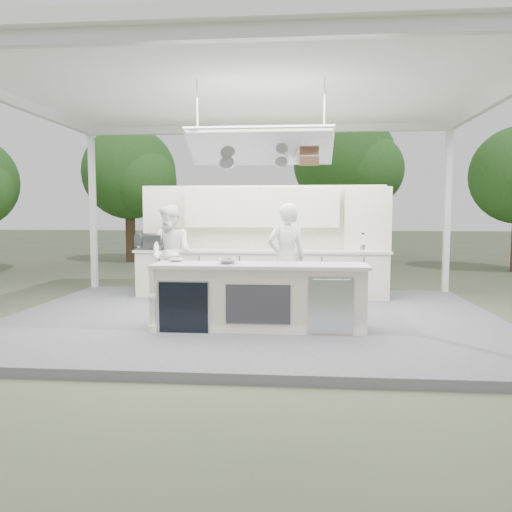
# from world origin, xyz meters

# --- Properties ---
(ground) EXTENTS (90.00, 90.00, 0.00)m
(ground) POSITION_xyz_m (0.00, 0.00, 0.00)
(ground) COLOR #4E573C
(ground) RESTS_ON ground
(stage_deck) EXTENTS (8.00, 6.00, 0.12)m
(stage_deck) POSITION_xyz_m (0.00, 0.00, 0.06)
(stage_deck) COLOR #5E5F63
(stage_deck) RESTS_ON ground
(tent) EXTENTS (8.20, 6.20, 3.86)m
(tent) POSITION_xyz_m (0.00, -0.01, 3.71)
(tent) COLOR white
(tent) RESTS_ON ground
(demo_island) EXTENTS (3.10, 0.79, 0.95)m
(demo_island) POSITION_xyz_m (0.18, -0.91, 0.60)
(demo_island) COLOR white
(demo_island) RESTS_ON stage_deck
(back_counter) EXTENTS (5.08, 0.72, 0.95)m
(back_counter) POSITION_xyz_m (0.00, 1.90, 0.60)
(back_counter) COLOR white
(back_counter) RESTS_ON stage_deck
(back_wall_unit) EXTENTS (5.05, 0.48, 2.25)m
(back_wall_unit) POSITION_xyz_m (0.44, 2.11, 1.57)
(back_wall_unit) COLOR white
(back_wall_unit) RESTS_ON stage_deck
(tree_cluster) EXTENTS (19.55, 9.40, 5.85)m
(tree_cluster) POSITION_xyz_m (-0.16, 9.77, 3.29)
(tree_cluster) COLOR #4B3725
(tree_cluster) RESTS_ON ground
(head_chef) EXTENTS (0.79, 0.66, 1.85)m
(head_chef) POSITION_xyz_m (0.55, 0.24, 1.04)
(head_chef) COLOR silver
(head_chef) RESTS_ON stage_deck
(sous_chef) EXTENTS (1.09, 0.98, 1.84)m
(sous_chef) POSITION_xyz_m (-1.75, 1.55, 1.04)
(sous_chef) COLOR white
(sous_chef) RESTS_ON stage_deck
(toaster_oven) EXTENTS (0.60, 0.42, 0.32)m
(toaster_oven) POSITION_xyz_m (-2.20, 1.74, 1.23)
(toaster_oven) COLOR #ACAFB3
(toaster_oven) RESTS_ON back_counter
(bowl_large) EXTENTS (0.34, 0.34, 0.07)m
(bowl_large) POSITION_xyz_m (-0.28, -0.90, 1.11)
(bowl_large) COLOR silver
(bowl_large) RESTS_ON demo_island
(bowl_small) EXTENTS (0.27, 0.27, 0.08)m
(bowl_small) POSITION_xyz_m (-1.10, -0.65, 1.11)
(bowl_small) COLOR silver
(bowl_small) RESTS_ON demo_island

